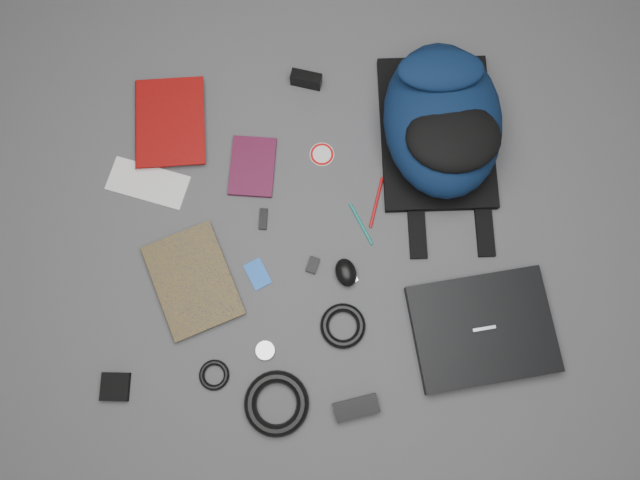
{
  "coord_description": "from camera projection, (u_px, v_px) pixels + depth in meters",
  "views": [
    {
      "loc": [
        -0.04,
        -0.37,
        1.7
      ],
      "look_at": [
        0.0,
        0.0,
        0.02
      ],
      "focal_mm": 35.0,
      "sensor_mm": 36.0,
      "label": 1
    }
  ],
  "objects": [
    {
      "name": "compact_camera",
      "position": [
        306.0,
        80.0,
        1.82
      ],
      "size": [
        0.1,
        0.06,
        0.05
      ],
      "primitive_type": "cube",
      "rotation": [
        0.0,
        0.0,
        -0.33
      ],
      "color": "black",
      "rests_on": "ground"
    },
    {
      "name": "headphone_right",
      "position": [
        265.0,
        350.0,
        1.67
      ],
      "size": [
        0.06,
        0.06,
        0.01
      ],
      "primitive_type": "cylinder",
      "rotation": [
        0.0,
        0.0,
        0.18
      ],
      "color": "#AFAEB0",
      "rests_on": "ground"
    },
    {
      "name": "pouch",
      "position": [
        115.0,
        387.0,
        1.65
      ],
      "size": [
        0.08,
        0.08,
        0.02
      ],
      "primitive_type": "cube",
      "rotation": [
        0.0,
        0.0,
        -0.12
      ],
      "color": "black",
      "rests_on": "ground"
    },
    {
      "name": "dvd_case",
      "position": [
        253.0,
        166.0,
        1.78
      ],
      "size": [
        0.15,
        0.2,
        0.01
      ],
      "primitive_type": "cube",
      "rotation": [
        0.0,
        0.0,
        -0.17
      ],
      "color": "#3D0B21",
      "rests_on": "ground"
    },
    {
      "name": "envelope",
      "position": [
        148.0,
        183.0,
        1.78
      ],
      "size": [
        0.25,
        0.18,
        0.0
      ],
      "primitive_type": "cube",
      "rotation": [
        0.0,
        0.0,
        -0.38
      ],
      "color": "silver",
      "rests_on": "ground"
    },
    {
      "name": "laptop",
      "position": [
        483.0,
        329.0,
        1.67
      ],
      "size": [
        0.39,
        0.31,
        0.04
      ],
      "primitive_type": "cube",
      "rotation": [
        0.0,
        0.0,
        0.06
      ],
      "color": "black",
      "rests_on": "ground"
    },
    {
      "name": "ground",
      "position": [
        320.0,
        242.0,
        1.74
      ],
      "size": [
        4.0,
        4.0,
        0.0
      ],
      "primitive_type": "plane",
      "color": "#4F4F51",
      "rests_on": "ground"
    },
    {
      "name": "cable_coil",
      "position": [
        343.0,
        326.0,
        1.68
      ],
      "size": [
        0.16,
        0.16,
        0.02
      ],
      "primitive_type": "torus",
      "rotation": [
        0.0,
        0.0,
        0.43
      ],
      "color": "black",
      "rests_on": "ground"
    },
    {
      "name": "power_cord_coil",
      "position": [
        277.0,
        404.0,
        1.63
      ],
      "size": [
        0.19,
        0.19,
        0.03
      ],
      "primitive_type": "torus",
      "rotation": [
        0.0,
        0.0,
        0.11
      ],
      "color": "black",
      "rests_on": "ground"
    },
    {
      "name": "pen_teal",
      "position": [
        361.0,
        224.0,
        1.75
      ],
      "size": [
        0.06,
        0.13,
        0.01
      ],
      "primitive_type": "cylinder",
      "rotation": [
        1.57,
        0.0,
        0.37
      ],
      "color": "#0D7B6C",
      "rests_on": "ground"
    },
    {
      "name": "mouse",
      "position": [
        346.0,
        273.0,
        1.7
      ],
      "size": [
        0.07,
        0.09,
        0.04
      ],
      "primitive_type": "ellipsoid",
      "rotation": [
        0.0,
        0.0,
        0.17
      ],
      "color": "black",
      "rests_on": "ground"
    },
    {
      "name": "pen_red",
      "position": [
        376.0,
        202.0,
        1.76
      ],
      "size": [
        0.06,
        0.14,
        0.01
      ],
      "primitive_type": "cylinder",
      "rotation": [
        1.57,
        0.0,
        -0.35
      ],
      "color": "#AC0D0F",
      "rests_on": "ground"
    },
    {
      "name": "sticker_disc",
      "position": [
        322.0,
        154.0,
        1.8
      ],
      "size": [
        0.08,
        0.08,
        0.0
      ],
      "primitive_type": "cylinder",
      "rotation": [
        0.0,
        0.0,
        -0.14
      ],
      "color": "white",
      "rests_on": "ground"
    },
    {
      "name": "usb_black",
      "position": [
        263.0,
        219.0,
        1.75
      ],
      "size": [
        0.03,
        0.06,
        0.01
      ],
      "primitive_type": "cube",
      "rotation": [
        0.0,
        0.0,
        -0.15
      ],
      "color": "black",
      "rests_on": "ground"
    },
    {
      "name": "comic_book",
      "position": [
        158.0,
        295.0,
        1.7
      ],
      "size": [
        0.28,
        0.33,
        0.02
      ],
      "primitive_type": "imported",
      "rotation": [
        0.0,
        0.0,
        0.3
      ],
      "color": "#99810A",
      "rests_on": "ground"
    },
    {
      "name": "id_badge",
      "position": [
        258.0,
        274.0,
        1.72
      ],
      "size": [
        0.08,
        0.09,
        0.0
      ],
      "primitive_type": "cube",
      "rotation": [
        0.0,
        0.0,
        0.38
      ],
      "color": "blue",
      "rests_on": "ground"
    },
    {
      "name": "power_brick",
      "position": [
        356.0,
        408.0,
        1.63
      ],
      "size": [
        0.12,
        0.06,
        0.03
      ],
      "primitive_type": "cube",
      "rotation": [
        0.0,
        0.0,
        0.14
      ],
      "color": "black",
      "rests_on": "ground"
    },
    {
      "name": "earbud_coil",
      "position": [
        214.0,
        375.0,
        1.66
      ],
      "size": [
        0.1,
        0.1,
        0.02
      ],
      "primitive_type": "torus",
      "rotation": [
        0.0,
        0.0,
        0.23
      ],
      "color": "black",
      "rests_on": "ground"
    },
    {
      "name": "textbook_red",
      "position": [
        135.0,
        125.0,
        1.8
      ],
      "size": [
        0.21,
        0.28,
        0.03
      ],
      "primitive_type": "imported",
      "rotation": [
        0.0,
        0.0,
        -0.04
      ],
      "color": "#770607",
      "rests_on": "ground"
    },
    {
      "name": "headphone_left",
      "position": [
        218.0,
        313.0,
        1.69
      ],
      "size": [
        0.06,
        0.06,
        0.01
      ],
      "primitive_type": "cylinder",
      "rotation": [
        0.0,
        0.0,
        0.28
      ],
      "color": "silver",
      "rests_on": "ground"
    },
    {
      "name": "usb_silver",
      "position": [
        352.0,
        275.0,
        1.72
      ],
      "size": [
        0.03,
        0.05,
        0.01
      ],
      "primitive_type": "cube",
      "rotation": [
        0.0,
        0.0,
        0.37
      ],
      "color": "silver",
      "rests_on": "ground"
    },
    {
      "name": "backpack",
      "position": [
        442.0,
        120.0,
        1.71
      ],
      "size": [
        0.38,
        0.53,
        0.21
      ],
      "primitive_type": null,
      "rotation": [
        0.0,
        0.0,
        -0.07
      ],
      "color": "black",
      "rests_on": "ground"
    },
    {
      "name": "key_fob",
      "position": [
        313.0,
        265.0,
        1.72
      ],
      "size": [
        0.04,
        0.05,
        0.01
      ],
      "primitive_type": "cube",
      "rotation": [
        0.0,
        0.0,
        -0.42
      ],
      "color": "black",
      "rests_on": "ground"
    }
  ]
}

